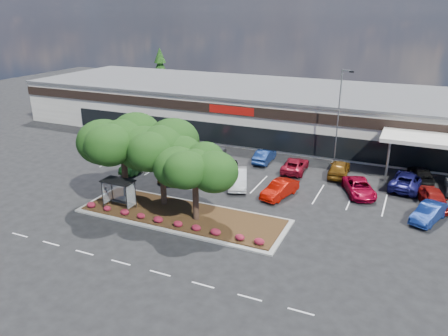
% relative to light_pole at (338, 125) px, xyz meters
% --- Properties ---
extents(ground, '(160.00, 160.00, 0.00)m').
position_rel_light_pole_xyz_m(ground, '(-7.41, -22.11, -4.78)').
color(ground, black).
rests_on(ground, ground).
extents(retail_store, '(80.40, 25.20, 6.25)m').
position_rel_light_pole_xyz_m(retail_store, '(-7.34, 11.80, -1.62)').
color(retail_store, white).
rests_on(retail_store, ground).
extents(landscape_island, '(18.00, 6.00, 0.26)m').
position_rel_light_pole_xyz_m(landscape_island, '(-9.41, -18.11, -4.65)').
color(landscape_island, gray).
rests_on(landscape_island, ground).
extents(lane_markings, '(33.12, 20.06, 0.01)m').
position_rel_light_pole_xyz_m(lane_markings, '(-7.55, -11.68, -4.77)').
color(lane_markings, silver).
rests_on(lane_markings, ground).
extents(shrub_row, '(17.00, 0.80, 0.50)m').
position_rel_light_pole_xyz_m(shrub_row, '(-9.41, -20.21, -4.27)').
color(shrub_row, maroon).
rests_on(shrub_row, landscape_island).
extents(bus_shelter, '(2.75, 1.55, 2.59)m').
position_rel_light_pole_xyz_m(bus_shelter, '(-14.91, -19.16, -2.47)').
color(bus_shelter, black).
rests_on(bus_shelter, landscape_island).
extents(island_tree_west, '(7.20, 7.20, 7.89)m').
position_rel_light_pole_xyz_m(island_tree_west, '(-15.41, -17.61, -0.57)').
color(island_tree_west, black).
rests_on(island_tree_west, landscape_island).
extents(island_tree_mid, '(6.60, 6.60, 7.32)m').
position_rel_light_pole_xyz_m(island_tree_mid, '(-11.91, -16.91, -0.86)').
color(island_tree_mid, black).
rests_on(island_tree_mid, landscape_island).
extents(island_tree_east, '(5.80, 5.80, 6.50)m').
position_rel_light_pole_xyz_m(island_tree_east, '(-7.91, -18.41, -1.26)').
color(island_tree_east, black).
rests_on(island_tree_east, landscape_island).
extents(conifer_north_west, '(4.40, 4.40, 10.00)m').
position_rel_light_pole_xyz_m(conifer_north_west, '(-37.41, 23.89, 0.22)').
color(conifer_north_west, black).
rests_on(conifer_north_west, ground).
extents(person_waiting, '(0.59, 0.39, 1.60)m').
position_rel_light_pole_xyz_m(person_waiting, '(-16.60, -18.99, -3.72)').
color(person_waiting, '#594C47').
rests_on(person_waiting, landscape_island).
extents(light_pole, '(1.42, 0.71, 10.72)m').
position_rel_light_pole_xyz_m(light_pole, '(0.00, 0.00, 0.00)').
color(light_pole, gray).
rests_on(light_pole, ground).
extents(car_0, '(3.46, 5.00, 1.58)m').
position_rel_light_pole_xyz_m(car_0, '(-24.11, -7.98, -3.99)').
color(car_0, silver).
rests_on(car_0, ground).
extents(car_1, '(1.74, 4.79, 1.57)m').
position_rel_light_pole_xyz_m(car_1, '(-19.26, -10.32, -3.99)').
color(car_1, '#184816').
rests_on(car_1, ground).
extents(car_2, '(3.39, 5.39, 1.46)m').
position_rel_light_pole_xyz_m(car_2, '(-13.96, -10.57, -4.05)').
color(car_2, brown).
rests_on(car_2, ground).
extents(car_3, '(2.13, 4.73, 1.58)m').
position_rel_light_pole_xyz_m(car_3, '(-10.31, -7.88, -3.99)').
color(car_3, black).
rests_on(car_3, ground).
extents(car_4, '(3.51, 5.37, 1.67)m').
position_rel_light_pole_xyz_m(car_4, '(-7.72, -9.87, -3.94)').
color(car_4, silver).
rests_on(car_4, ground).
extents(car_5, '(2.73, 4.86, 1.52)m').
position_rel_light_pole_xyz_m(car_5, '(-3.12, -10.68, -4.02)').
color(car_5, '#9E0B02').
rests_on(car_5, ground).
extents(car_6, '(4.10, 5.57, 1.41)m').
position_rel_light_pole_xyz_m(car_6, '(3.60, -7.13, -4.07)').
color(car_6, '#9E0526').
rests_on(car_6, ground).
extents(car_7, '(3.00, 4.95, 1.57)m').
position_rel_light_pole_xyz_m(car_7, '(10.05, -7.24, -3.99)').
color(car_7, maroon).
rests_on(car_7, ground).
extents(car_8, '(3.10, 4.78, 1.49)m').
position_rel_light_pole_xyz_m(car_8, '(9.66, -10.43, -4.03)').
color(car_8, navy).
rests_on(car_8, ground).
extents(car_9, '(2.32, 4.28, 1.34)m').
position_rel_light_pole_xyz_m(car_9, '(-16.09, -2.22, -4.11)').
color(car_9, maroon).
rests_on(car_9, ground).
extents(car_10, '(2.76, 5.19, 1.43)m').
position_rel_light_pole_xyz_m(car_10, '(-16.80, -2.14, -4.06)').
color(car_10, '#134814').
rests_on(car_10, ground).
extents(car_11, '(2.95, 4.52, 1.43)m').
position_rel_light_pole_xyz_m(car_11, '(-14.23, -2.41, -4.06)').
color(car_11, '#515057').
rests_on(car_11, ground).
extents(car_12, '(1.67, 4.56, 1.49)m').
position_rel_light_pole_xyz_m(car_12, '(-7.65, -1.98, -4.03)').
color(car_12, navy).
rests_on(car_12, ground).
extents(car_13, '(2.59, 5.17, 1.40)m').
position_rel_light_pole_xyz_m(car_13, '(-3.64, -3.47, -4.07)').
color(car_13, maroon).
rests_on(car_13, ground).
extents(car_14, '(2.29, 5.08, 1.69)m').
position_rel_light_pole_xyz_m(car_14, '(0.95, -2.92, -3.93)').
color(car_14, brown).
rests_on(car_14, ground).
extents(car_15, '(3.47, 6.17, 1.63)m').
position_rel_light_pole_xyz_m(car_15, '(7.66, -3.62, -3.96)').
color(car_15, navy).
rests_on(car_15, ground).
extents(car_16, '(2.96, 5.33, 1.46)m').
position_rel_light_pole_xyz_m(car_16, '(8.85, -0.94, -4.05)').
color(car_16, black).
rests_on(car_16, ground).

